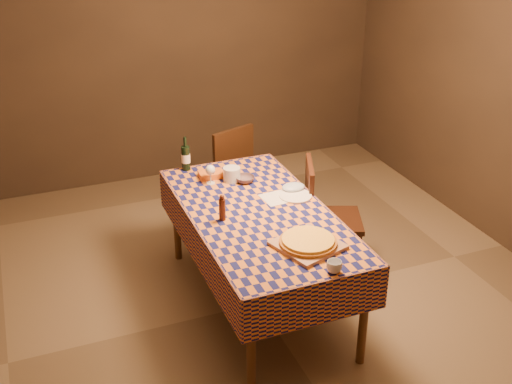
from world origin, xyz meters
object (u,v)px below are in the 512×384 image
at_px(dining_table, 259,222).
at_px(white_plate, 295,196).
at_px(chair_right, 323,212).
at_px(cutting_board, 308,245).
at_px(wine_bottle, 186,158).
at_px(bowl, 245,179).
at_px(chair_far, 226,169).
at_px(pizza, 308,241).

height_order(dining_table, white_plate, white_plate).
bearing_deg(chair_right, white_plate, -157.73).
height_order(cutting_board, wine_bottle, wine_bottle).
height_order(dining_table, bowl, bowl).
bearing_deg(white_plate, chair_far, 96.61).
height_order(pizza, chair_right, chair_right).
height_order(cutting_board, chair_far, chair_far).
distance_m(pizza, bowl, 1.02).
relative_size(pizza, white_plate, 1.86).
relative_size(wine_bottle, white_plate, 1.16).
relative_size(dining_table, chair_right, 1.98).
xyz_separation_m(wine_bottle, chair_far, (0.46, 0.41, -0.35)).
distance_m(dining_table, bowl, 0.50).
distance_m(cutting_board, bowl, 1.02).
height_order(dining_table, chair_far, chair_far).
bearing_deg(wine_bottle, cutting_board, -74.84).
bearing_deg(dining_table, pizza, -78.01).
height_order(white_plate, chair_far, chair_far).
relative_size(dining_table, white_plate, 7.84).
distance_m(pizza, chair_far, 1.84).
bearing_deg(pizza, cutting_board, 180.00).
xyz_separation_m(white_plate, chair_right, (0.30, 0.12, -0.25)).
distance_m(dining_table, wine_bottle, 0.92).
distance_m(wine_bottle, white_plate, 0.96).
bearing_deg(white_plate, wine_bottle, 128.64).
relative_size(bowl, wine_bottle, 0.53).
distance_m(dining_table, chair_right, 0.70).
bearing_deg(cutting_board, bowl, 91.87).
xyz_separation_m(dining_table, chair_right, (0.63, 0.24, -0.17)).
distance_m(white_plate, chair_right, 0.41).
bearing_deg(chair_far, wine_bottle, -138.31).
xyz_separation_m(wine_bottle, white_plate, (0.60, -0.75, -0.10)).
bearing_deg(chair_far, pizza, -92.63).
bearing_deg(dining_table, cutting_board, -78.01).
bearing_deg(wine_bottle, dining_table, -72.92).
relative_size(dining_table, chair_far, 1.98).
bearing_deg(bowl, cutting_board, -88.13).
xyz_separation_m(pizza, white_plate, (0.22, 0.66, -0.03)).
bearing_deg(bowl, wine_bottle, 132.23).
bearing_deg(dining_table, bowl, 80.47).
bearing_deg(cutting_board, white_plate, 71.60).
bearing_deg(chair_right, chair_far, 112.72).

